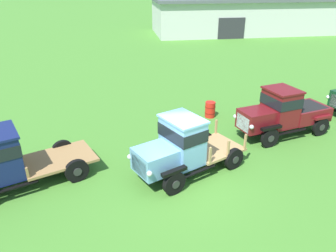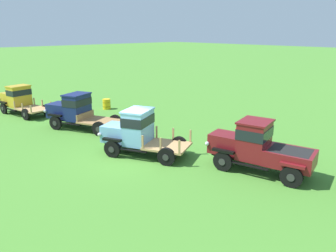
{
  "view_description": "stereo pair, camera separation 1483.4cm",
  "coord_description": "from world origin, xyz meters",
  "px_view_note": "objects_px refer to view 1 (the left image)",
  "views": [
    {
      "loc": [
        -2.24,
        -9.86,
        7.04
      ],
      "look_at": [
        -0.21,
        2.92,
        1.0
      ],
      "focal_mm": 35.0,
      "sensor_mm": 36.0,
      "label": 1
    },
    {
      "loc": [
        12.53,
        -8.97,
        6.11
      ],
      "look_at": [
        -0.21,
        2.92,
        1.0
      ],
      "focal_mm": 35.0,
      "sensor_mm": 36.0,
      "label": 2
    }
  ],
  "objects_px": {
    "vintage_truck_far_side": "(283,112)",
    "oil_drum_near_fence": "(210,109)",
    "farm_shed": "(247,15)",
    "vintage_truck_midrow_center": "(180,147)"
  },
  "relations": [
    {
      "from": "farm_shed",
      "to": "vintage_truck_midrow_center",
      "type": "height_order",
      "value": "farm_shed"
    },
    {
      "from": "farm_shed",
      "to": "vintage_truck_midrow_center",
      "type": "relative_size",
      "value": 5.07
    },
    {
      "from": "farm_shed",
      "to": "vintage_truck_midrow_center",
      "type": "bearing_deg",
      "value": -115.27
    },
    {
      "from": "vintage_truck_midrow_center",
      "to": "vintage_truck_far_side",
      "type": "height_order",
      "value": "vintage_truck_midrow_center"
    },
    {
      "from": "farm_shed",
      "to": "oil_drum_near_fence",
      "type": "distance_m",
      "value": 29.34
    },
    {
      "from": "vintage_truck_far_side",
      "to": "oil_drum_near_fence",
      "type": "bearing_deg",
      "value": 136.46
    },
    {
      "from": "farm_shed",
      "to": "vintage_truck_far_side",
      "type": "bearing_deg",
      "value": -108.19
    },
    {
      "from": "vintage_truck_midrow_center",
      "to": "oil_drum_near_fence",
      "type": "height_order",
      "value": "vintage_truck_midrow_center"
    },
    {
      "from": "vintage_truck_midrow_center",
      "to": "vintage_truck_far_side",
      "type": "xyz_separation_m",
      "value": [
        5.42,
        2.62,
        -0.02
      ]
    },
    {
      "from": "vintage_truck_midrow_center",
      "to": "vintage_truck_far_side",
      "type": "bearing_deg",
      "value": 25.77
    }
  ]
}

